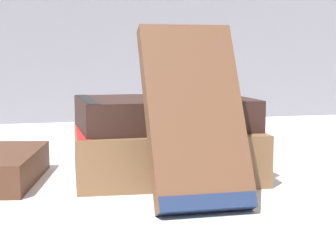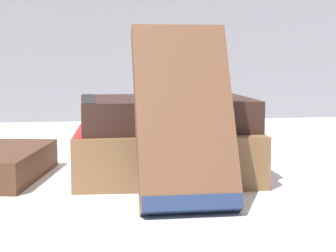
{
  "view_description": "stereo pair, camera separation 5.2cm",
  "coord_description": "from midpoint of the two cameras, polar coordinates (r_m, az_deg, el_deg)",
  "views": [
    {
      "loc": [
        -0.13,
        -0.55,
        0.12
      ],
      "look_at": [
        -0.0,
        -0.01,
        0.05
      ],
      "focal_mm": 60.0,
      "sensor_mm": 36.0,
      "label": 1
    },
    {
      "loc": [
        -0.08,
        -0.56,
        0.12
      ],
      "look_at": [
        -0.0,
        -0.01,
        0.05
      ],
      "focal_mm": 60.0,
      "sensor_mm": 36.0,
      "label": 2
    }
  ],
  "objects": [
    {
      "name": "book_leaning_front",
      "position": [
        0.46,
        4.82,
        0.46
      ],
      "size": [
        0.08,
        0.09,
        0.15
      ],
      "rotation": [
        -0.48,
        0.0,
        0.0
      ],
      "color": "brown",
      "rests_on": "ground_plane"
    },
    {
      "name": "pocket_watch",
      "position": [
        0.55,
        5.37,
        3.03
      ],
      "size": [
        0.05,
        0.05,
        0.01
      ],
      "color": "silver",
      "rests_on": "book_flat_top"
    },
    {
      "name": "book_flat_top",
      "position": [
        0.57,
        2.01,
        1.31
      ],
      "size": [
        0.17,
        0.12,
        0.03
      ],
      "rotation": [
        0.0,
        0.0,
        0.01
      ],
      "color": "#331E19",
      "rests_on": "book_flat_bottom"
    },
    {
      "name": "ground_plane",
      "position": [
        0.58,
        2.46,
        -5.23
      ],
      "size": [
        3.0,
        3.0,
        0.0
      ],
      "primitive_type": "plane",
      "color": "silver"
    },
    {
      "name": "reading_glasses",
      "position": [
        0.71,
        -1.62,
        -2.63
      ],
      "size": [
        0.11,
        0.05,
        0.0
      ],
      "rotation": [
        0.0,
        0.0,
        -0.01
      ],
      "color": "#ADADB2",
      "rests_on": "ground_plane"
    },
    {
      "name": "book_flat_bottom",
      "position": [
        0.57,
        2.05,
        -2.74
      ],
      "size": [
        0.19,
        0.15,
        0.05
      ],
      "rotation": [
        0.0,
        0.0,
        -0.06
      ],
      "color": "brown",
      "rests_on": "ground_plane"
    }
  ]
}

